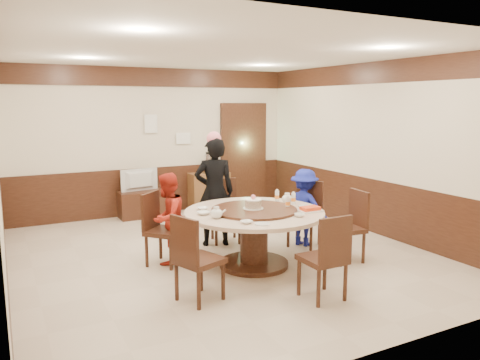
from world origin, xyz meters
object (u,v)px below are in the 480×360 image
birthday_cake (253,204)px  side_cabinet (209,191)px  shrimp_platter (310,209)px  thermos (208,163)px  television (141,180)px  tv_stand (142,204)px  banquet_table (254,227)px  person_blue (304,207)px  person_standing (214,192)px  person_red (168,218)px

birthday_cake → side_cabinet: size_ratio=0.33×
birthday_cake → shrimp_platter: 0.74m
birthday_cake → thermos: bearing=76.1°
shrimp_platter → television: size_ratio=0.41×
tv_stand → banquet_table: bearing=-80.2°
person_blue → side_cabinet: person_blue is taller
person_blue → thermos: (-0.32, 2.90, 0.36)m
banquet_table → shrimp_platter: 0.77m
banquet_table → thermos: 3.50m
birthday_cake → thermos: size_ratio=0.70×
person_standing → shrimp_platter: person_standing is taller
shrimp_platter → television: television is taller
side_cabinet → person_red: bearing=-123.4°
person_red → person_blue: (2.10, -0.18, -0.03)m
birthday_cake → tv_stand: (-0.57, 3.34, -0.59)m
shrimp_platter → side_cabinet: size_ratio=0.38×
shrimp_platter → television: (-1.21, 3.71, -0.07)m
tv_stand → television: 0.46m
banquet_table → person_standing: bearing=93.5°
tv_stand → shrimp_platter: bearing=-72.0°
banquet_table → side_cabinet: bearing=76.2°
banquet_table → tv_stand: 3.41m
person_blue → television: (-1.71, 2.87, 0.13)m
birthday_cake → thermos: (0.83, 3.37, 0.10)m
shrimp_platter → tv_stand: size_ratio=0.35×
person_blue → thermos: 2.94m
shrimp_platter → side_cabinet: 3.77m
shrimp_platter → thermos: size_ratio=0.79×
television → shrimp_platter: bearing=100.2°
shrimp_platter → side_cabinet: bearing=87.0°
birthday_cake → person_standing: bearing=93.1°
television → thermos: thermos is taller
tv_stand → side_cabinet: size_ratio=1.06×
banquet_table → tv_stand: (-0.57, 3.34, -0.28)m
person_standing → shrimp_platter: size_ratio=5.46×
television → thermos: size_ratio=1.91×
person_standing → thermos: bearing=-94.3°
banquet_table → thermos: (0.82, 3.37, 0.41)m
birthday_cake → person_red: bearing=145.9°
person_standing → side_cabinet: person_standing is taller
person_red → thermos: (1.79, 2.72, 0.33)m
person_standing → television: bearing=-60.1°
shrimp_platter → tv_stand: shrimp_platter is taller
person_red → side_cabinet: person_red is taller
tv_stand → television: television is taller
person_standing → birthday_cake: bearing=110.2°
birthday_cake → banquet_table: bearing=-30.9°
person_red → birthday_cake: (0.95, -0.65, 0.23)m
birthday_cake → side_cabinet: 3.50m
person_red → thermos: 3.27m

